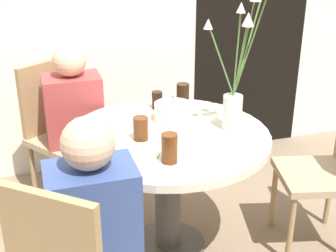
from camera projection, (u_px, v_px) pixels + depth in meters
ground_plane at (168, 246)px, 2.68m from camera, size 16.00×16.00×0.00m
doorway_panel at (252, 21)px, 3.53m from camera, size 0.90×0.01×2.05m
dining_table at (168, 159)px, 2.46m from camera, size 1.05×1.05×0.71m
chair_right_flank at (59, 125)px, 2.98m from camera, size 0.56×0.56×0.92m
chair_far_back at (333, 162)px, 2.52m from camera, size 0.48×0.48×0.92m
birthday_cake at (173, 112)px, 2.53m from camera, size 0.20×0.20×0.14m
flower_vase at (238, 80)px, 2.33m from camera, size 0.33×0.22×0.74m
side_plate at (136, 153)px, 2.17m from camera, size 0.22×0.22×0.01m
drink_glass_0 at (141, 129)px, 2.30m from camera, size 0.08×0.08×0.12m
drink_glass_1 at (157, 100)px, 2.70m from camera, size 0.06×0.06×0.10m
drink_glass_2 at (183, 95)px, 2.72m from camera, size 0.07×0.07×0.14m
drink_glass_3 at (169, 148)px, 2.08m from camera, size 0.07×0.07×0.14m
person_woman at (76, 134)px, 2.90m from camera, size 0.34×0.24×1.08m
person_guest at (96, 250)px, 1.86m from camera, size 0.34×0.24×1.08m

